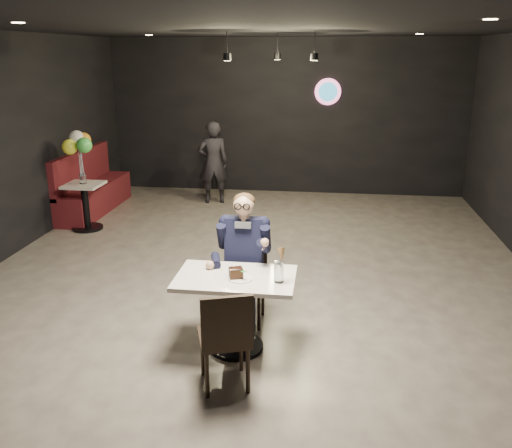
# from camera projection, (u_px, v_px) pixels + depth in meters

# --- Properties ---
(floor) EXTENTS (9.00, 9.00, 0.00)m
(floor) POSITION_uv_depth(u_px,v_px,m) (256.00, 278.00, 6.84)
(floor) COLOR gray
(floor) RESTS_ON ground
(wall_sign) EXTENTS (0.50, 0.06, 0.50)m
(wall_sign) POSITION_uv_depth(u_px,v_px,m) (328.00, 92.00, 10.36)
(wall_sign) COLOR pink
(wall_sign) RESTS_ON floor
(pendant_lights) EXTENTS (1.40, 1.20, 0.36)m
(pendant_lights) POSITION_uv_depth(u_px,v_px,m) (274.00, 41.00, 7.86)
(pendant_lights) COLOR black
(pendant_lights) RESTS_ON floor
(main_table) EXTENTS (1.10, 0.70, 0.75)m
(main_table) POSITION_uv_depth(u_px,v_px,m) (236.00, 313.00, 5.11)
(main_table) COLOR silver
(main_table) RESTS_ON floor
(chair_far) EXTENTS (0.42, 0.46, 0.92)m
(chair_far) POSITION_uv_depth(u_px,v_px,m) (245.00, 281.00, 5.60)
(chair_far) COLOR black
(chair_far) RESTS_ON floor
(chair_near) EXTENTS (0.55, 0.57, 0.92)m
(chair_near) POSITION_uv_depth(u_px,v_px,m) (224.00, 336.00, 4.53)
(chair_near) COLOR black
(chair_near) RESTS_ON floor
(seated_man) EXTENTS (0.60, 0.80, 1.44)m
(seated_man) POSITION_uv_depth(u_px,v_px,m) (245.00, 258.00, 5.52)
(seated_man) COLOR black
(seated_man) RESTS_ON floor
(dessert_plate) EXTENTS (0.22, 0.22, 0.01)m
(dessert_plate) POSITION_uv_depth(u_px,v_px,m) (241.00, 279.00, 4.93)
(dessert_plate) COLOR white
(dessert_plate) RESTS_ON main_table
(cake_slice) EXTENTS (0.15, 0.13, 0.08)m
(cake_slice) POSITION_uv_depth(u_px,v_px,m) (236.00, 273.00, 4.92)
(cake_slice) COLOR black
(cake_slice) RESTS_ON dessert_plate
(mint_leaf) EXTENTS (0.05, 0.04, 0.01)m
(mint_leaf) POSITION_uv_depth(u_px,v_px,m) (244.00, 271.00, 4.87)
(mint_leaf) COLOR #2A832B
(mint_leaf) RESTS_ON cake_slice
(sundae_glass) EXTENTS (0.09, 0.09, 0.20)m
(sundae_glass) POSITION_uv_depth(u_px,v_px,m) (279.00, 272.00, 4.84)
(sundae_glass) COLOR silver
(sundae_glass) RESTS_ON main_table
(wafer_cone) EXTENTS (0.08, 0.08, 0.14)m
(wafer_cone) POSITION_uv_depth(u_px,v_px,m) (282.00, 255.00, 4.82)
(wafer_cone) COLOR tan
(wafer_cone) RESTS_ON sundae_glass
(booth_bench) EXTENTS (0.54, 2.17, 1.09)m
(booth_bench) POSITION_uv_depth(u_px,v_px,m) (93.00, 182.00, 9.55)
(booth_bench) COLOR #4F1210
(booth_bench) RESTS_ON floor
(side_table) EXTENTS (0.55, 0.55, 0.69)m
(side_table) POSITION_uv_depth(u_px,v_px,m) (86.00, 208.00, 8.63)
(side_table) COLOR silver
(side_table) RESTS_ON floor
(balloon_vase) EXTENTS (0.10, 0.10, 0.16)m
(balloon_vase) POSITION_uv_depth(u_px,v_px,m) (83.00, 179.00, 8.49)
(balloon_vase) COLOR silver
(balloon_vase) RESTS_ON side_table
(balloon_bunch) EXTENTS (0.43, 0.43, 0.72)m
(balloon_bunch) POSITION_uv_depth(u_px,v_px,m) (80.00, 152.00, 8.35)
(balloon_bunch) COLOR #F5F834
(balloon_bunch) RESTS_ON balloon_vase
(passerby) EXTENTS (0.63, 0.50, 1.53)m
(passerby) POSITION_uv_depth(u_px,v_px,m) (213.00, 163.00, 10.05)
(passerby) COLOR black
(passerby) RESTS_ON floor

